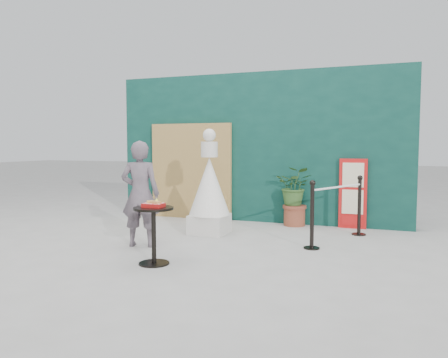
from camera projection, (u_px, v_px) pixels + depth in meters
The scene contains 10 objects.
ground at pixel (194, 257), 6.05m from camera, with size 60.00×60.00×0.00m, color #ADAAA5.
back_wall at pixel (258, 148), 8.88m from camera, with size 6.00×0.30×3.00m, color #0B312C.
bamboo_fence at pixel (191, 171), 9.21m from camera, with size 1.80×0.08×2.00m, color tan.
woman at pixel (140, 194), 6.64m from camera, with size 0.59×0.39×1.62m, color slate.
menu_board at pixel (353, 194), 8.10m from camera, with size 0.50×0.07×1.30m.
statue at pixel (209, 191), 7.61m from camera, with size 0.72×0.72×1.83m.
cafe_table at pixel (154, 226), 5.66m from camera, with size 0.52×0.52×0.75m.
food_basket at pixel (154, 204), 5.64m from camera, with size 0.26×0.19×0.11m.
planter at pixel (295, 192), 8.37m from camera, with size 0.67×0.58×1.14m.
stanchion_barrier at pixel (337, 211), 7.01m from camera, with size 0.84×1.54×1.03m.
Camera 1 is at (2.48, -5.42, 1.55)m, focal length 35.00 mm.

